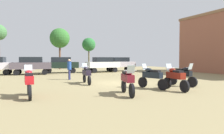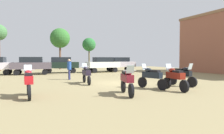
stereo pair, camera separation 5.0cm
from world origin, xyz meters
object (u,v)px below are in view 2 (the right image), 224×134
(motorcycle_5, at_px, (86,74))
(car_1, at_px, (61,64))
(tree_3, at_px, (89,45))
(tree_2, at_px, (60,38))
(motorcycle_3, at_px, (175,77))
(motorcycle_2, at_px, (127,80))
(car_6, at_px, (120,63))
(motorcycle_6, at_px, (29,82))
(car_2, at_px, (32,64))
(car_5, at_px, (103,63))
(person_1, at_px, (69,68))
(motorcycle_7, at_px, (182,75))
(motorcycle_4, at_px, (152,77))

(motorcycle_5, xyz_separation_m, car_1, (0.43, 11.83, 0.45))
(motorcycle_5, bearing_deg, tree_3, 76.81)
(car_1, relative_size, tree_2, 0.65)
(motorcycle_3, distance_m, car_1, 17.13)
(motorcycle_2, relative_size, car_6, 0.50)
(car_6, xyz_separation_m, tree_3, (-1.57, 9.37, 3.21))
(motorcycle_2, bearing_deg, motorcycle_6, -2.87)
(car_2, distance_m, car_5, 8.80)
(car_5, bearing_deg, car_1, 76.60)
(motorcycle_6, bearing_deg, car_2, 86.83)
(car_5, xyz_separation_m, person_1, (-6.19, -7.45, -0.13))
(tree_3, bearing_deg, car_5, -98.60)
(tree_3, bearing_deg, motorcycle_3, -97.95)
(motorcycle_5, relative_size, tree_3, 0.40)
(motorcycle_6, relative_size, car_6, 0.50)
(motorcycle_3, height_order, tree_3, tree_3)
(motorcycle_7, bearing_deg, motorcycle_4, -7.95)
(car_5, height_order, tree_2, tree_2)
(motorcycle_3, relative_size, person_1, 1.24)
(motorcycle_3, relative_size, motorcycle_5, 0.97)
(motorcycle_5, bearing_deg, motorcycle_6, -131.15)
(motorcycle_2, distance_m, motorcycle_5, 5.14)
(motorcycle_2, height_order, tree_2, tree_2)
(motorcycle_2, bearing_deg, tree_3, -89.77)
(motorcycle_2, bearing_deg, motorcycle_3, -162.74)
(motorcycle_4, relative_size, car_5, 0.48)
(motorcycle_7, bearing_deg, tree_2, -93.06)
(car_1, height_order, tree_2, tree_2)
(motorcycle_5, bearing_deg, motorcycle_4, -48.74)
(motorcycle_6, distance_m, motorcycle_7, 9.34)
(motorcycle_4, relative_size, tree_2, 0.30)
(car_2, bearing_deg, motorcycle_4, -148.77)
(motorcycle_6, xyz_separation_m, car_5, (9.68, 14.43, 0.43))
(motorcycle_2, distance_m, car_5, 16.70)
(car_2, height_order, car_5, same)
(car_6, bearing_deg, motorcycle_5, 144.47)
(car_1, distance_m, tree_3, 12.13)
(person_1, height_order, tree_2, tree_2)
(motorcycle_2, distance_m, car_2, 16.15)
(motorcycle_7, height_order, person_1, person_1)
(person_1, distance_m, tree_3, 19.92)
(motorcycle_4, xyz_separation_m, motorcycle_5, (-2.81, 3.94, -0.00))
(motorcycle_4, relative_size, person_1, 1.17)
(motorcycle_4, bearing_deg, tree_2, 75.60)
(motorcycle_4, distance_m, car_6, 16.99)
(car_1, relative_size, person_1, 2.55)
(motorcycle_2, distance_m, motorcycle_6, 4.65)
(motorcycle_4, bearing_deg, person_1, 98.25)
(motorcycle_5, xyz_separation_m, tree_3, (7.31, 21.30, 3.66))
(motorcycle_6, distance_m, person_1, 7.82)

